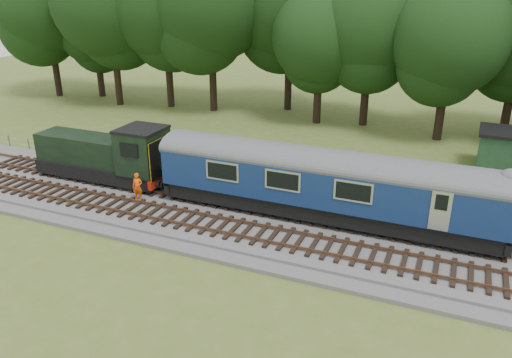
% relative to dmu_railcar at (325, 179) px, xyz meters
% --- Properties ---
extents(ground, '(120.00, 120.00, 0.00)m').
position_rel_dmu_railcar_xyz_m(ground, '(-5.90, -1.40, -2.61)').
color(ground, '#4B6424').
rests_on(ground, ground).
extents(ballast, '(70.00, 7.00, 0.35)m').
position_rel_dmu_railcar_xyz_m(ballast, '(-5.90, -1.40, -2.43)').
color(ballast, '#4C4C4F').
rests_on(ballast, ground).
extents(track_north, '(67.20, 2.40, 0.21)m').
position_rel_dmu_railcar_xyz_m(track_north, '(-5.90, -0.00, -2.19)').
color(track_north, black).
rests_on(track_north, ballast).
extents(track_south, '(67.20, 2.40, 0.21)m').
position_rel_dmu_railcar_xyz_m(track_south, '(-5.90, -3.00, -2.19)').
color(track_south, black).
rests_on(track_south, ballast).
extents(fence, '(64.00, 0.12, 1.00)m').
position_rel_dmu_railcar_xyz_m(fence, '(-5.90, 3.10, -2.61)').
color(fence, '#6B6054').
rests_on(fence, ground).
extents(tree_line, '(70.00, 8.00, 18.00)m').
position_rel_dmu_railcar_xyz_m(tree_line, '(-5.90, 20.60, -2.61)').
color(tree_line, black).
rests_on(tree_line, ground).
extents(dmu_railcar, '(18.05, 2.86, 3.88)m').
position_rel_dmu_railcar_xyz_m(dmu_railcar, '(0.00, 0.00, 0.00)').
color(dmu_railcar, black).
rests_on(dmu_railcar, ground).
extents(shunter_loco, '(8.91, 2.60, 3.38)m').
position_rel_dmu_railcar_xyz_m(shunter_loco, '(-13.93, 0.00, -0.63)').
color(shunter_loco, black).
rests_on(shunter_loco, ground).
extents(worker, '(0.67, 0.51, 1.63)m').
position_rel_dmu_railcar_xyz_m(worker, '(-10.47, -1.82, -1.44)').
color(worker, '#F8590D').
rests_on(worker, ballast).
extents(shed, '(3.51, 3.51, 2.80)m').
position_rel_dmu_railcar_xyz_m(shed, '(9.04, 12.65, -1.19)').
color(shed, '#17331E').
rests_on(shed, ground).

